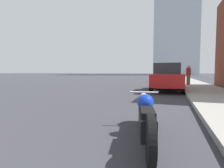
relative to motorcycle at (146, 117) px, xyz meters
The scene contains 6 objects.
sidewalk 35.30m from the motorcycle, 85.99° to the left, with size 2.63×240.00×0.15m.
distant_tower 90.79m from the motorcycle, 88.67° to the left, with size 18.69×18.69×60.54m.
motorcycle is the anchor object (origin of this frame).
parked_car_red 8.71m from the motorcycle, 89.13° to the left, with size 2.02×4.51×1.78m.
parked_car_blue 19.30m from the motorcycle, 90.31° to the left, with size 1.92×4.37×1.62m.
pedestrian 13.16m from the motorcycle, 82.15° to the left, with size 0.36×0.23×1.67m.
Camera 1 is at (3.70, 1.65, 1.21)m, focal length 28.00 mm.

